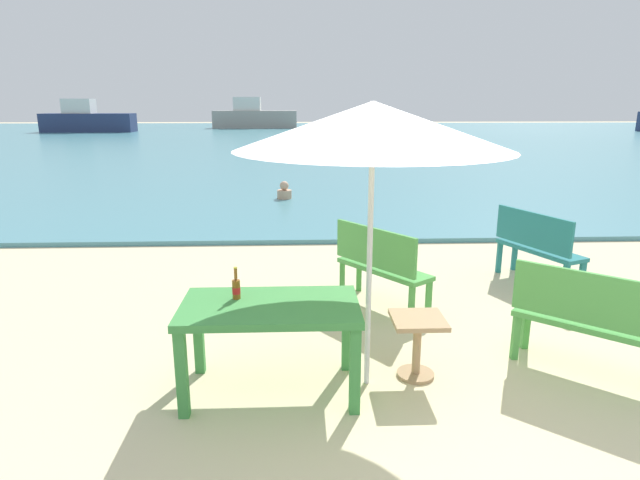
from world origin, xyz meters
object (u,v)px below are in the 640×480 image
Objects in this scene: bench_green_left at (588,316)px; bench_teal_center at (536,243)px; picnic_table_green at (270,317)px; boat_tanker at (87,120)px; beer_bottle_amber at (236,288)px; side_table_wood at (417,338)px; boat_fishing_trawler at (254,117)px; bench_green_right at (380,262)px; patio_umbrella at (373,126)px; swimmer_person at (284,192)px.

bench_teal_center is at bearing 75.46° from bench_green_left.
picnic_table_green is 0.21× the size of boat_tanker.
side_table_wood is at bearing 2.46° from beer_bottle_amber.
bench_teal_center is at bearing 37.40° from picnic_table_green.
bench_green_left is 0.16× the size of boat_fishing_trawler.
boat_fishing_trawler reaches higher than boat_tanker.
bench_green_right reaches higher than side_table_wood.
bench_teal_center is at bearing 44.12° from patio_umbrella.
boat_tanker is at bearing 113.69° from patio_umbrella.
boat_fishing_trawler is (-4.69, 41.52, 0.48)m from bench_green_right.
side_table_wood is at bearing -80.88° from swimmer_person.
boat_fishing_trawler is (-3.28, 43.16, 0.17)m from beer_bottle_amber.
boat_tanker is at bearing 115.13° from bench_green_right.
patio_umbrella is 0.32× the size of boat_fishing_trawler.
swimmer_person is (-1.24, 6.68, -0.30)m from bench_green_right.
bench_teal_center is 41.36m from boat_fishing_trawler.
picnic_table_green is at bearing -122.79° from bench_green_right.
bench_teal_center is 2.25m from bench_green_right.
boat_fishing_trawler reaches higher than picnic_table_green.
swimmer_person is (-0.89, 8.35, -1.88)m from patio_umbrella.
boat_tanker reaches higher than side_table_wood.
patio_umbrella reaches higher than picnic_table_green.
bench_green_left is at bearing 0.58° from beer_bottle_amber.
bench_green_left is at bearing -46.73° from bench_green_right.
swimmer_person is at bearing 88.80° from beer_bottle_amber.
swimmer_person is at bearing 96.07° from patio_umbrella.
beer_bottle_amber is (-0.27, 0.13, 0.20)m from picnic_table_green.
swimmer_person is at bearing 119.50° from bench_teal_center.
boat_tanker reaches higher than beer_bottle_amber.
bench_green_right reaches higher than swimmer_person.
patio_umbrella is 8.61m from swimmer_person.
picnic_table_green is at bearing -85.31° from boat_fishing_trawler.
boat_fishing_trawler is (-4.34, 43.19, -1.10)m from patio_umbrella.
boat_tanker is at bearing 112.61° from picnic_table_green.
bench_green_right is (-0.09, 1.58, 0.19)m from side_table_wood.
bench_green_left is at bearing -63.92° from boat_tanker.
picnic_table_green is at bearing -171.17° from side_table_wood.
beer_bottle_amber is at bearing 155.22° from picnic_table_green.
picnic_table_green is 5.28× the size of beer_bottle_amber.
side_table_wood is 40.95m from boat_tanker.
patio_umbrella is at bearing -178.13° from bench_green_left.
patio_umbrella reaches higher than bench_teal_center.
beer_bottle_amber is 0.04× the size of boat_fishing_trawler.
picnic_table_green is at bearing -24.78° from beer_bottle_amber.
bench_green_right is 39.48m from boat_tanker.
bench_green_right is 6.80m from swimmer_person.
patio_umbrella is 5.61× the size of swimmer_person.
side_table_wood is 0.43× the size of bench_teal_center.
boat_fishing_trawler is at bearing 99.49° from bench_teal_center.
side_table_wood is 43.37m from boat_fishing_trawler.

